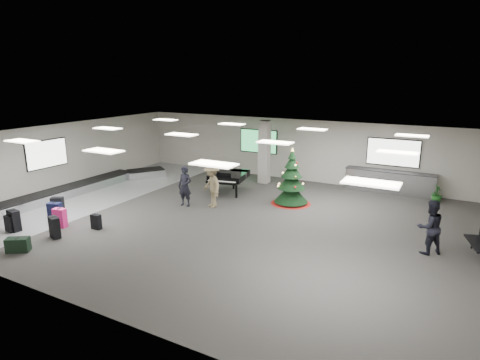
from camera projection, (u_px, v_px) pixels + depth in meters
The scene contains 19 objects.
ground at pixel (226, 218), 15.60m from camera, with size 18.00×18.00×0.00m, color #32302D.
room_envelope at pixel (226, 156), 15.76m from camera, with size 18.02×14.02×3.21m.
baggage_carousel at pixel (83, 188), 19.09m from camera, with size 2.28×9.71×0.43m.
service_counter at pixel (389, 182), 18.82m from camera, with size 4.05×0.65×1.08m.
suitcase_0 at pixel (14, 221), 14.26m from camera, with size 0.53×0.35×0.79m.
suitcase_1 at pixel (54, 227), 13.66m from camera, with size 0.53×0.39×0.76m.
pink_suitcase at pixel (60, 218), 14.61m from camera, with size 0.50×0.35×0.73m.
suitcase_3 at pixel (96, 222), 14.46m from camera, with size 0.37×0.21×0.57m.
navy_suitcase at pixel (55, 212), 15.12m from camera, with size 0.56×0.44×0.77m.
suitcase_5 at pixel (10, 224), 14.19m from camera, with size 0.42×0.25×0.61m.
green_duffel at pixel (18, 245), 12.60m from camera, with size 0.75×0.66×0.47m.
suitcase_8 at pixel (58, 206), 16.04m from camera, with size 0.53×0.45×0.70m.
christmas_tree at pixel (291, 185), 17.20m from camera, with size 1.73×1.73×2.47m.
grand_piano at pixel (228, 176), 18.76m from camera, with size 1.85×2.22×1.13m.
traveler_a at pixel (185, 186), 16.89m from camera, with size 0.63×0.41×1.72m, color black.
traveler_b at pixel (212, 186), 16.74m from camera, with size 1.20×0.69×1.86m, color #7F6F4E.
traveler_bench at pixel (430, 227), 12.33m from camera, with size 0.84×0.66×1.73m, color black.
potted_plant_left at pixel (348, 181), 19.59m from camera, with size 0.42×0.34×0.77m, color #163C13.
potted_plant_right at pixel (437, 194), 17.48m from camera, with size 0.43×0.43×0.77m, color #163C13.
Camera 1 is at (7.48, -12.68, 5.38)m, focal length 30.00 mm.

